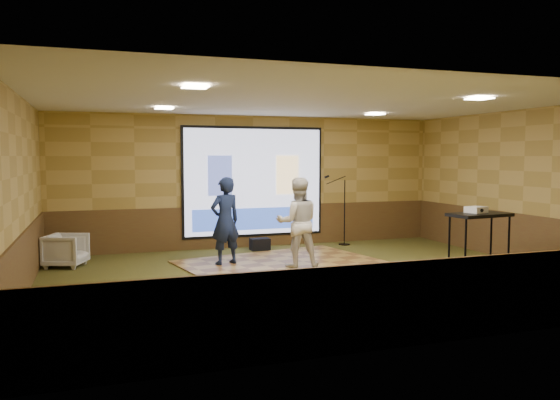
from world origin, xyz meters
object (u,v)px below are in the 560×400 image
object	(u,v)px
player_left	(225,221)
dance_floor	(285,264)
duffel_bag	(260,244)
banquet_chair	(66,250)
projector	(476,210)
player_right	(298,222)
av_table	(479,231)
mic_stand	(342,224)
projector_screen	(254,183)

from	to	relation	value
player_left	dance_floor	bearing A→B (deg)	146.78
player_left	duffel_bag	xyz separation A→B (m)	(1.11, 1.42, -0.73)
dance_floor	banquet_chair	distance (m)	4.15
projector	player_right	bearing A→B (deg)	134.86
dance_floor	av_table	size ratio (longest dim) A/B	3.36
projector	dance_floor	bearing A→B (deg)	130.50
mic_stand	player_left	bearing A→B (deg)	-162.22
mic_stand	player_right	bearing A→B (deg)	-139.06
player_right	duffel_bag	size ratio (longest dim) A/B	3.94
projector	banquet_chair	size ratio (longest dim) A/B	0.46
av_table	mic_stand	distance (m)	3.94
dance_floor	mic_stand	xyz separation A→B (m)	(2.06, 1.82, 0.48)
dance_floor	banquet_chair	xyz separation A→B (m)	(-3.97, 1.16, 0.30)
av_table	mic_stand	xyz separation A→B (m)	(-0.77, 3.85, -0.31)
mic_stand	banquet_chair	distance (m)	6.07
dance_floor	projector	distance (m)	3.62
player_right	projector	xyz separation A→B (m)	(2.71, -1.58, 0.30)
banquet_chair	player_right	bearing A→B (deg)	-89.57
player_right	mic_stand	world-z (taller)	player_right
av_table	projector	xyz separation A→B (m)	(-0.00, 0.09, 0.36)
projector	duffel_bag	xyz separation A→B (m)	(-2.81, 3.70, -1.03)
player_left	player_right	bearing A→B (deg)	133.64
player_right	player_left	bearing A→B (deg)	-18.91
player_left	duffel_bag	size ratio (longest dim) A/B	3.93
av_table	duffel_bag	bearing A→B (deg)	126.58
dance_floor	av_table	xyz separation A→B (m)	(2.83, -2.03, 0.79)
projector	player_left	bearing A→B (deg)	134.89
mic_stand	banquet_chair	size ratio (longest dim) A/B	2.40
av_table	banquet_chair	xyz separation A→B (m)	(-6.80, 3.19, -0.49)
av_table	duffel_bag	xyz separation A→B (m)	(-2.81, 3.79, -0.67)
mic_stand	duffel_bag	bearing A→B (deg)	174.29
player_left	av_table	distance (m)	4.59
banquet_chair	projector_screen	bearing A→B (deg)	-53.92
player_left	banquet_chair	size ratio (longest dim) A/B	2.41
projector_screen	av_table	world-z (taller)	projector_screen
dance_floor	projector_screen	bearing A→B (deg)	89.31
projector_screen	banquet_chair	size ratio (longest dim) A/B	4.82
projector_screen	dance_floor	bearing A→B (deg)	-90.69
projector_screen	banquet_chair	bearing A→B (deg)	-164.82
player_left	mic_stand	xyz separation A→B (m)	(3.15, 1.48, -0.36)
player_right	banquet_chair	xyz separation A→B (m)	(-4.09, 1.52, -0.55)
banquet_chair	duffel_bag	size ratio (longest dim) A/B	1.63
player_right	projector	bearing A→B (deg)	160.99
dance_floor	player_left	bearing A→B (deg)	163.06
banquet_chair	duffel_bag	distance (m)	4.04
mic_stand	banquet_chair	world-z (taller)	mic_stand
player_left	mic_stand	distance (m)	3.50
projector_screen	av_table	bearing A→B (deg)	-56.76
projector_screen	banquet_chair	world-z (taller)	projector_screen
projector_screen	duffel_bag	xyz separation A→B (m)	(-0.01, -0.49, -1.34)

